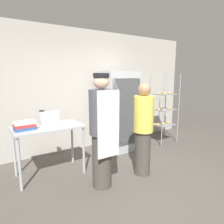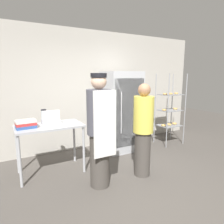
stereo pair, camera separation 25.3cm
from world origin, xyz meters
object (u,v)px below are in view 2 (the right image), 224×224
at_px(baking_rack, 170,110).
at_px(blender_pitcher, 44,117).
at_px(person_customer, 143,130).
at_px(person_baker, 99,130).
at_px(refrigerator, 121,112).
at_px(donut_box, 53,124).
at_px(binder_stack, 26,124).

distance_m(baking_rack, blender_pitcher, 3.07).
relative_size(blender_pitcher, person_customer, 0.16).
relative_size(baking_rack, person_baker, 1.01).
bearing_deg(blender_pitcher, refrigerator, 7.95).
xyz_separation_m(donut_box, person_baker, (0.54, -0.68, -0.01)).
bearing_deg(donut_box, refrigerator, 17.51).
bearing_deg(baking_rack, blender_pitcher, -179.61).
distance_m(refrigerator, donut_box, 1.76).
bearing_deg(refrigerator, binder_stack, -168.79).
height_order(baking_rack, blender_pitcher, baking_rack).
xyz_separation_m(refrigerator, binder_stack, (-2.09, -0.41, 0.04)).
xyz_separation_m(baking_rack, donut_box, (-2.97, -0.30, 0.06)).
xyz_separation_m(refrigerator, blender_pitcher, (-1.77, -0.25, 0.09)).
xyz_separation_m(person_baker, person_customer, (0.81, -0.04, -0.10)).
bearing_deg(person_customer, blender_pitcher, 145.34).
xyz_separation_m(refrigerator, person_customer, (-0.33, -1.24, -0.09)).
distance_m(baking_rack, donut_box, 2.99).
bearing_deg(person_customer, person_baker, 177.51).
relative_size(baking_rack, donut_box, 6.04).
distance_m(binder_stack, person_baker, 1.24).
bearing_deg(refrigerator, person_customer, -104.74).
distance_m(blender_pitcher, binder_stack, 0.36).
relative_size(refrigerator, binder_stack, 5.59).
bearing_deg(blender_pitcher, person_customer, -34.66).
height_order(donut_box, person_baker, person_baker).
distance_m(donut_box, blender_pitcher, 0.30).
distance_m(donut_box, person_customer, 1.53).
xyz_separation_m(binder_stack, person_baker, (0.95, -0.79, -0.03)).
bearing_deg(binder_stack, person_baker, -39.77).
bearing_deg(binder_stack, person_customer, -25.23).
distance_m(blender_pitcher, person_baker, 1.15).
xyz_separation_m(baking_rack, binder_stack, (-3.38, -0.19, 0.08)).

